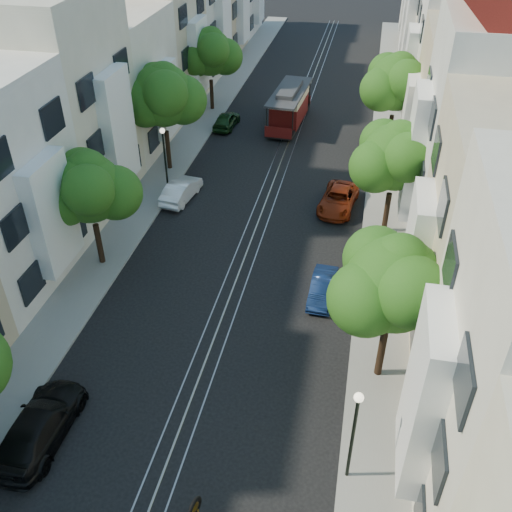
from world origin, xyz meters
The scene contains 23 objects.
ground centered at (0.00, 28.00, 0.00)m, with size 200.00×200.00×0.00m, color black.
sidewalk_east centered at (7.25, 28.00, 0.06)m, with size 2.50×80.00×0.12m, color gray.
sidewalk_west centered at (-7.25, 28.00, 0.06)m, with size 2.50×80.00×0.12m, color gray.
rail_left centered at (-0.55, 28.00, 0.01)m, with size 0.06×80.00×0.02m, color gray.
rail_slot centered at (0.00, 28.00, 0.01)m, with size 0.06×80.00×0.02m, color gray.
rail_right centered at (0.55, 28.00, 0.01)m, with size 0.06×80.00×0.02m, color gray.
lane_line centered at (0.00, 28.00, 0.00)m, with size 0.08×80.00×0.01m, color tan.
townhouses_east centered at (11.87, 27.91, 5.18)m, with size 7.75×72.00×12.00m.
townhouses_west centered at (-11.87, 27.91, 5.08)m, with size 7.75×72.00×11.76m.
tree_e_b centered at (7.26, 8.98, 4.73)m, with size 4.93×4.08×6.68m.
tree_e_c centered at (7.26, 19.98, 4.60)m, with size 4.84×3.99×6.52m.
tree_e_d centered at (7.26, 30.98, 4.87)m, with size 5.01×4.16×6.85m.
tree_w_b centered at (-7.14, 13.98, 4.40)m, with size 4.72×3.87×6.27m.
tree_w_c centered at (-7.14, 24.98, 5.07)m, with size 5.13×4.28×7.09m.
tree_w_d centered at (-7.14, 35.98, 4.60)m, with size 4.84×3.99×6.52m.
lamp_east centered at (6.30, 4.00, 2.85)m, with size 0.32×0.32×4.16m.
lamp_west centered at (-6.30, 22.00, 2.85)m, with size 0.32×0.32×4.16m.
cable_car centered at (-0.50, 34.20, 1.62)m, with size 2.69×7.23×2.73m.
parked_car_e_mid centered at (4.40, 13.59, 0.53)m, with size 1.13×3.24×1.07m, color #0D1E44.
parked_car_e_far centered at (4.40, 22.16, 0.59)m, with size 1.97×4.27×1.19m, color maroon.
parked_car_w_near centered at (-4.83, 3.37, 0.69)m, with size 1.93×4.75×1.38m, color black.
parked_car_w_mid centered at (-5.17, 21.28, 0.62)m, with size 1.31×3.75×1.23m, color white.
parked_car_w_far centered at (-5.15, 32.68, 0.60)m, with size 1.42×3.52×1.20m, color #143314.
Camera 1 is at (5.56, -8.00, 17.80)m, focal length 40.00 mm.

